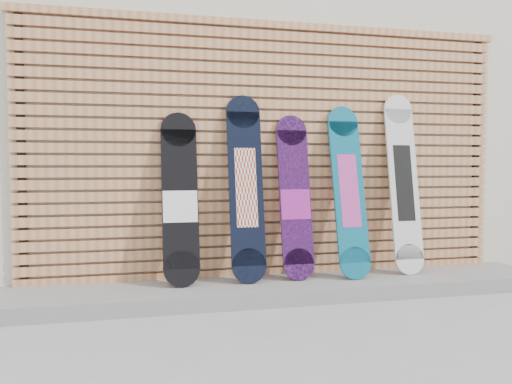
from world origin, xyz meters
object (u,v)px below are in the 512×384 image
at_px(snowboard_2, 295,197).
at_px(snowboard_4, 404,183).
at_px(snowboard_1, 246,187).
at_px(snowboard_3, 349,191).
at_px(snowboard_0, 180,199).

height_order(snowboard_2, snowboard_4, snowboard_4).
bearing_deg(snowboard_2, snowboard_1, -179.15).
xyz_separation_m(snowboard_2, snowboard_3, (0.47, -0.04, 0.05)).
bearing_deg(snowboard_2, snowboard_4, -0.12).
xyz_separation_m(snowboard_0, snowboard_2, (0.96, 0.01, -0.00)).
height_order(snowboard_0, snowboard_3, snowboard_3).
bearing_deg(snowboard_1, snowboard_4, 0.16).
relative_size(snowboard_1, snowboard_4, 0.97).
bearing_deg(snowboard_2, snowboard_3, -4.30).
height_order(snowboard_0, snowboard_4, snowboard_4).
relative_size(snowboard_1, snowboard_3, 1.05).
bearing_deg(snowboard_4, snowboard_0, -179.81).
bearing_deg(snowboard_2, snowboard_0, -179.49).
bearing_deg(snowboard_3, snowboard_2, 175.70).
bearing_deg(snowboard_1, snowboard_2, 0.85).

